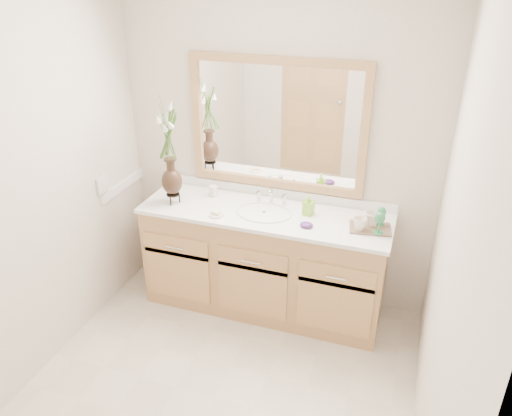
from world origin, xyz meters
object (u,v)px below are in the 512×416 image
at_px(flower_vase, 168,140).
at_px(soap_bottle, 309,206).
at_px(tumbler, 213,191).
at_px(tray, 370,228).

relative_size(flower_vase, soap_bottle, 5.37).
bearing_deg(tumbler, tray, -6.50).
height_order(flower_vase, tray, flower_vase).
height_order(tumbler, soap_bottle, soap_bottle).
bearing_deg(soap_bottle, flower_vase, -156.86).
bearing_deg(flower_vase, tumbler, 41.31).
relative_size(soap_bottle, tray, 0.50).
bearing_deg(tumbler, soap_bottle, -4.76).
height_order(tumbler, tray, tumbler).
bearing_deg(flower_vase, soap_bottle, 8.18).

